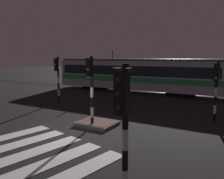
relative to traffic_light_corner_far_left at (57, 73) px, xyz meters
name	(u,v)px	position (x,y,z in m)	size (l,w,h in m)	color
ground_plane	(72,135)	(5.72, -5.18, -2.26)	(120.00, 120.00, 0.00)	black
rail_near	(161,95)	(5.72, 7.12, -2.25)	(80.00, 0.12, 0.03)	#59595E
rail_far	(166,93)	(5.72, 8.55, -2.25)	(80.00, 0.12, 0.03)	#59595E
crosswalk_zebra	(26,155)	(5.72, -7.66, -2.25)	(6.10, 5.44, 0.02)	silver
traffic_island	(97,123)	(5.85, -3.41, -2.17)	(1.86, 1.53, 0.18)	slate
traffic_light_corner_far_left	(57,73)	(0.00, 0.00, 0.00)	(0.36, 0.42, 3.43)	black
traffic_light_corner_far_right	(216,82)	(10.89, -0.01, -0.13)	(0.36, 0.42, 3.23)	black
traffic_light_median_centre	(91,81)	(5.82, -3.89, 0.01)	(0.36, 0.42, 3.44)	black
traffic_light_corner_near_right	(123,117)	(10.01, -8.59, -0.11)	(0.36, 0.42, 3.26)	black
tram	(134,74)	(2.71, 7.83, -0.51)	(16.79, 2.58, 4.15)	#B2BCC1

